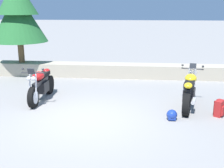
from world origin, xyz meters
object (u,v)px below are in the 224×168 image
Objects in this scene: motorcycle_yellow_centre at (190,91)px; pine_tree_far_left at (18,12)px; rider_backpack at (220,108)px; rider_helmet at (172,115)px; motorcycle_red_near_left at (41,85)px.

pine_tree_far_left is at bearing 151.41° from motorcycle_yellow_centre.
rider_backpack reaches higher than rider_helmet.
pine_tree_far_left is (-2.01, 3.36, 2.19)m from motorcycle_red_near_left.
motorcycle_yellow_centre reaches higher than rider_helmet.
rider_helmet is at bearing -162.35° from rider_backpack.
motorcycle_red_near_left reaches higher than rider_backpack.
motorcycle_yellow_centre is 7.27× the size of rider_helmet.
motorcycle_red_near_left and motorcycle_yellow_centre have the same top height.
rider_backpack is at bearing 17.65° from rider_helmet.
rider_helmet is 0.08× the size of pine_tree_far_left.
rider_backpack is 1.37m from rider_helmet.
motorcycle_yellow_centre is 1.29m from rider_helmet.
rider_backpack is 8.75m from pine_tree_far_left.
pine_tree_far_left is at bearing 149.71° from rider_backpack.
pine_tree_far_left reaches higher than motorcycle_yellow_centre.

